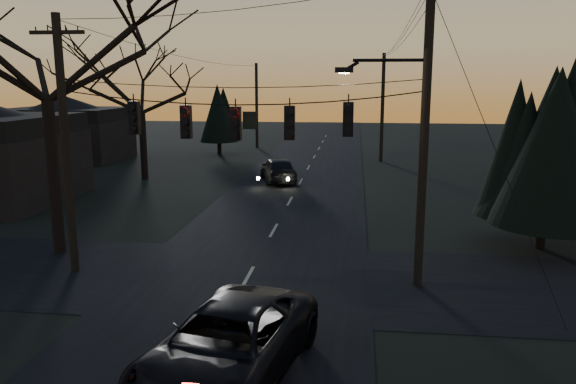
# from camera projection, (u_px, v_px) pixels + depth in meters

# --- Properties ---
(main_road) EXTENTS (8.00, 120.00, 0.02)m
(main_road) POSITION_uv_depth(u_px,v_px,m) (285.00, 210.00, 28.25)
(main_road) COLOR black
(main_road) RESTS_ON ground
(cross_road) EXTENTS (60.00, 7.00, 0.02)m
(cross_road) POSITION_uv_depth(u_px,v_px,m) (248.00, 278.00, 18.52)
(cross_road) COLOR black
(cross_road) RESTS_ON ground
(utility_pole_right) EXTENTS (5.00, 0.30, 10.00)m
(utility_pole_right) POSITION_uv_depth(u_px,v_px,m) (417.00, 285.00, 17.87)
(utility_pole_right) COLOR black
(utility_pole_right) RESTS_ON ground
(utility_pole_left) EXTENTS (1.80, 0.30, 8.50)m
(utility_pole_left) POSITION_uv_depth(u_px,v_px,m) (75.00, 271.00, 19.22)
(utility_pole_left) COLOR black
(utility_pole_left) RESTS_ON ground
(utility_pole_far_r) EXTENTS (1.80, 0.30, 8.50)m
(utility_pole_far_r) POSITION_uv_depth(u_px,v_px,m) (381.00, 161.00, 45.13)
(utility_pole_far_r) COLOR black
(utility_pole_far_r) RESTS_ON ground
(utility_pole_far_l) EXTENTS (0.30, 0.30, 8.00)m
(utility_pole_far_l) POSITION_uv_depth(u_px,v_px,m) (257.00, 148.00, 54.27)
(utility_pole_far_l) COLOR black
(utility_pole_far_l) RESTS_ON ground
(span_signal_assembly) EXTENTS (11.50, 0.44, 1.68)m
(span_signal_assembly) POSITION_uv_depth(u_px,v_px,m) (238.00, 121.00, 17.53)
(span_signal_assembly) COLOR black
(span_signal_assembly) RESTS_ON ground
(bare_tree_left) EXTENTS (9.82, 9.82, 11.37)m
(bare_tree_left) POSITION_uv_depth(u_px,v_px,m) (42.00, 36.00, 19.70)
(bare_tree_left) COLOR black
(bare_tree_left) RESTS_ON ground
(evergreen_right) EXTENTS (4.48, 4.48, 7.14)m
(evergreen_right) POSITION_uv_depth(u_px,v_px,m) (549.00, 141.00, 21.03)
(evergreen_right) COLOR black
(evergreen_right) RESTS_ON ground
(bare_tree_dist) EXTENTS (7.37, 7.37, 8.70)m
(bare_tree_dist) POSITION_uv_depth(u_px,v_px,m) (140.00, 86.00, 35.79)
(bare_tree_dist) COLOR black
(bare_tree_dist) RESTS_ON ground
(evergreen_dist) EXTENTS (3.14, 3.14, 5.52)m
(evergreen_dist) POSITION_uv_depth(u_px,v_px,m) (219.00, 116.00, 48.61)
(evergreen_dist) COLOR black
(evergreen_dist) RESTS_ON ground
(house_left_far) EXTENTS (9.00, 7.00, 5.20)m
(house_left_far) POSITION_uv_depth(u_px,v_px,m) (66.00, 128.00, 45.67)
(house_left_far) COLOR black
(house_left_far) RESTS_ON ground
(suv_near) EXTENTS (3.80, 6.21, 1.61)m
(suv_near) POSITION_uv_depth(u_px,v_px,m) (228.00, 345.00, 12.10)
(suv_near) COLOR black
(suv_near) RESTS_ON ground
(sedan_oncoming_a) EXTENTS (3.15, 5.06, 1.61)m
(sedan_oncoming_a) POSITION_uv_depth(u_px,v_px,m) (278.00, 170.00, 35.84)
(sedan_oncoming_a) COLOR black
(sedan_oncoming_a) RESTS_ON ground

